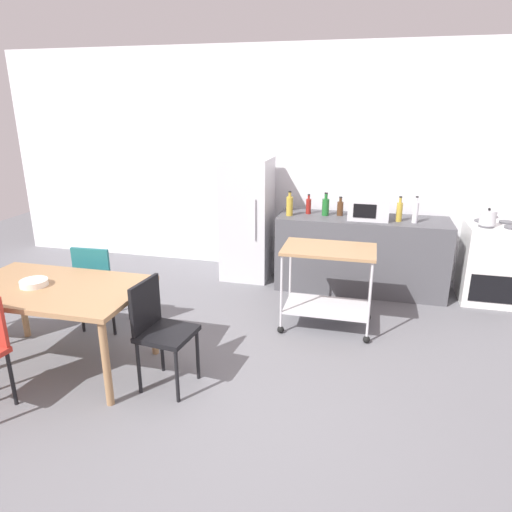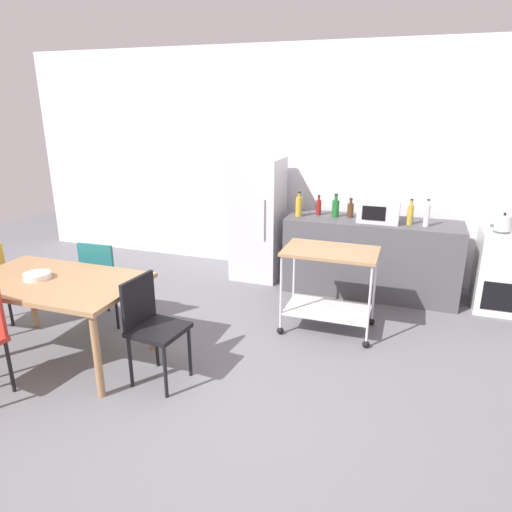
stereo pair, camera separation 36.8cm
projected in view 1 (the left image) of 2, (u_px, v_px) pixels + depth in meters
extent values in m
plane|color=slate|center=(226.00, 403.00, 3.55)|extent=(12.00, 12.00, 0.00)
cube|color=white|center=(297.00, 162.00, 6.04)|extent=(8.40, 0.12, 2.90)
cube|color=#4C4C51|center=(360.00, 254.00, 5.60)|extent=(2.00, 0.64, 0.90)
cube|color=#A37A51|center=(53.00, 289.00, 3.83)|extent=(1.50, 0.90, 0.04)
cylinder|color=#A37A51|center=(106.00, 363.00, 3.43)|extent=(0.06, 0.06, 0.71)
cylinder|color=#A37A51|center=(22.00, 303.00, 4.46)|extent=(0.06, 0.06, 0.71)
cylinder|color=#A37A51|center=(153.00, 318.00, 4.15)|extent=(0.06, 0.06, 0.71)
cube|color=black|center=(167.00, 334.00, 3.63)|extent=(0.44, 0.44, 0.04)
cube|color=black|center=(145.00, 305.00, 3.62)|extent=(0.07, 0.38, 0.40)
cylinder|color=black|center=(177.00, 376.00, 3.50)|extent=(0.03, 0.03, 0.45)
cylinder|color=black|center=(198.00, 354.00, 3.80)|extent=(0.03, 0.03, 0.45)
cylinder|color=black|center=(139.00, 368.00, 3.61)|extent=(0.03, 0.03, 0.45)
cylinder|color=black|center=(162.00, 347.00, 3.91)|extent=(0.03, 0.03, 0.45)
cube|color=#1E666B|center=(103.00, 283.00, 4.64)|extent=(0.42, 0.42, 0.04)
cube|color=#1E666B|center=(91.00, 269.00, 4.41)|extent=(0.38, 0.05, 0.40)
cylinder|color=black|center=(129.00, 300.00, 4.85)|extent=(0.03, 0.03, 0.45)
cylinder|color=black|center=(99.00, 297.00, 4.91)|extent=(0.03, 0.03, 0.45)
cylinder|color=black|center=(113.00, 314.00, 4.53)|extent=(0.03, 0.03, 0.45)
cylinder|color=black|center=(82.00, 311.00, 4.60)|extent=(0.03, 0.03, 0.45)
cylinder|color=black|center=(12.00, 379.00, 3.47)|extent=(0.03, 0.03, 0.45)
cube|color=white|center=(490.00, 263.00, 5.28)|extent=(0.60, 0.60, 0.90)
cube|color=black|center=(493.00, 289.00, 5.07)|extent=(0.48, 0.01, 0.32)
cylinder|color=#47474C|center=(486.00, 226.00, 5.06)|extent=(0.16, 0.16, 0.02)
cylinder|color=#47474C|center=(512.00, 228.00, 5.00)|extent=(0.16, 0.16, 0.02)
cylinder|color=#47474C|center=(482.00, 221.00, 5.28)|extent=(0.16, 0.16, 0.02)
cylinder|color=#47474C|center=(506.00, 222.00, 5.22)|extent=(0.16, 0.16, 0.02)
cube|color=silver|center=(247.00, 219.00, 5.92)|extent=(0.60, 0.60, 1.55)
cylinder|color=silver|center=(255.00, 220.00, 5.56)|extent=(0.02, 0.02, 0.50)
cube|color=#A37A51|center=(329.00, 249.00, 4.50)|extent=(0.90, 0.56, 0.03)
cube|color=silver|center=(326.00, 307.00, 4.70)|extent=(0.83, 0.52, 0.02)
cylinder|color=silver|center=(281.00, 291.00, 4.49)|extent=(0.02, 0.02, 0.76)
sphere|color=black|center=(281.00, 330.00, 4.62)|extent=(0.07, 0.07, 0.07)
cylinder|color=silver|center=(370.00, 300.00, 4.30)|extent=(0.02, 0.02, 0.76)
sphere|color=black|center=(366.00, 339.00, 4.43)|extent=(0.07, 0.07, 0.07)
cylinder|color=silver|center=(290.00, 274.00, 4.95)|extent=(0.02, 0.02, 0.76)
sphere|color=black|center=(289.00, 309.00, 5.08)|extent=(0.07, 0.07, 0.07)
cylinder|color=silver|center=(371.00, 281.00, 4.76)|extent=(0.02, 0.02, 0.76)
sphere|color=black|center=(367.00, 317.00, 4.89)|extent=(0.07, 0.07, 0.07)
cylinder|color=gold|center=(290.00, 206.00, 5.53)|extent=(0.08, 0.08, 0.23)
cylinder|color=gold|center=(290.00, 195.00, 5.49)|extent=(0.04, 0.04, 0.05)
cylinder|color=black|center=(290.00, 192.00, 5.48)|extent=(0.04, 0.04, 0.01)
cylinder|color=maroon|center=(308.00, 206.00, 5.63)|extent=(0.06, 0.06, 0.18)
cylinder|color=maroon|center=(309.00, 197.00, 5.60)|extent=(0.03, 0.03, 0.05)
cylinder|color=black|center=(309.00, 195.00, 5.59)|extent=(0.03, 0.03, 0.01)
cylinder|color=#1E6628|center=(326.00, 207.00, 5.55)|extent=(0.08, 0.08, 0.20)
cylinder|color=#1E6628|center=(326.00, 196.00, 5.50)|extent=(0.04, 0.04, 0.06)
cylinder|color=black|center=(326.00, 193.00, 5.49)|extent=(0.04, 0.04, 0.01)
cylinder|color=#4C2D19|center=(340.00, 209.00, 5.55)|extent=(0.07, 0.07, 0.17)
cylinder|color=#4C2D19|center=(341.00, 200.00, 5.51)|extent=(0.03, 0.03, 0.05)
cylinder|color=black|center=(341.00, 197.00, 5.50)|extent=(0.04, 0.04, 0.01)
cube|color=silver|center=(369.00, 208.00, 5.37)|extent=(0.46, 0.34, 0.26)
cube|color=black|center=(365.00, 211.00, 5.22)|extent=(0.25, 0.01, 0.16)
cylinder|color=gold|center=(399.00, 212.00, 5.26)|extent=(0.07, 0.07, 0.21)
cylinder|color=gold|center=(400.00, 200.00, 5.22)|extent=(0.03, 0.03, 0.06)
cylinder|color=black|center=(401.00, 197.00, 5.21)|extent=(0.03, 0.03, 0.01)
cylinder|color=silver|center=(415.00, 212.00, 5.20)|extent=(0.06, 0.06, 0.24)
cylinder|color=silver|center=(417.00, 200.00, 5.15)|extent=(0.03, 0.03, 0.05)
cylinder|color=black|center=(417.00, 197.00, 5.14)|extent=(0.03, 0.03, 0.01)
cylinder|color=white|center=(34.00, 283.00, 3.83)|extent=(0.22, 0.22, 0.05)
cylinder|color=silver|center=(488.00, 218.00, 5.04)|extent=(0.17, 0.17, 0.16)
sphere|color=black|center=(489.00, 209.00, 5.01)|extent=(0.03, 0.03, 0.03)
cylinder|color=silver|center=(500.00, 216.00, 5.01)|extent=(0.08, 0.02, 0.07)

